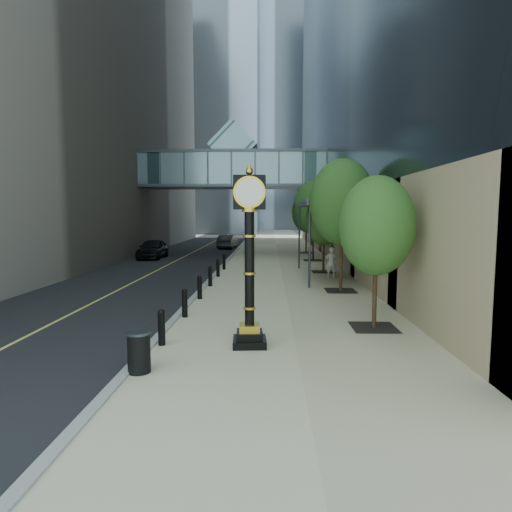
{
  "coord_description": "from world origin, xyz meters",
  "views": [
    {
      "loc": [
        0.29,
        -10.43,
        3.69
      ],
      "look_at": [
        -0.27,
        6.25,
        2.02
      ],
      "focal_mm": 30.0,
      "sensor_mm": 36.0,
      "label": 1
    }
  ],
  "objects_px": {
    "street_clock": "(249,270)",
    "trash_bin": "(139,353)",
    "car_far": "(227,242)",
    "car_near": "(153,249)",
    "pedestrian": "(331,262)"
  },
  "relations": [
    {
      "from": "pedestrian",
      "to": "car_near",
      "type": "distance_m",
      "value": 16.64
    },
    {
      "from": "street_clock",
      "to": "car_near",
      "type": "bearing_deg",
      "value": 108.11
    },
    {
      "from": "street_clock",
      "to": "car_far",
      "type": "bearing_deg",
      "value": 93.44
    },
    {
      "from": "trash_bin",
      "to": "pedestrian",
      "type": "distance_m",
      "value": 16.09
    },
    {
      "from": "trash_bin",
      "to": "car_near",
      "type": "relative_size",
      "value": 0.19
    },
    {
      "from": "car_near",
      "to": "street_clock",
      "type": "bearing_deg",
      "value": -69.67
    },
    {
      "from": "street_clock",
      "to": "pedestrian",
      "type": "height_order",
      "value": "street_clock"
    },
    {
      "from": "car_near",
      "to": "car_far",
      "type": "xyz_separation_m",
      "value": [
        5.1,
        10.21,
        -0.09
      ]
    },
    {
      "from": "street_clock",
      "to": "car_far",
      "type": "relative_size",
      "value": 1.13
    },
    {
      "from": "trash_bin",
      "to": "car_near",
      "type": "xyz_separation_m",
      "value": [
        -6.6,
        25.07,
        0.3
      ]
    },
    {
      "from": "street_clock",
      "to": "car_near",
      "type": "xyz_separation_m",
      "value": [
        -9.03,
        23.0,
        -1.35
      ]
    },
    {
      "from": "street_clock",
      "to": "trash_bin",
      "type": "relative_size",
      "value": 5.38
    },
    {
      "from": "pedestrian",
      "to": "car_near",
      "type": "height_order",
      "value": "pedestrian"
    },
    {
      "from": "street_clock",
      "to": "trash_bin",
      "type": "bearing_deg",
      "value": -142.92
    },
    {
      "from": "street_clock",
      "to": "car_far",
      "type": "distance_m",
      "value": 33.48
    }
  ]
}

